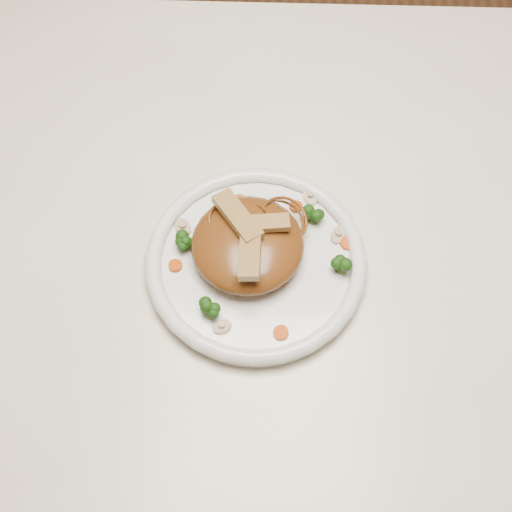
{
  "coord_description": "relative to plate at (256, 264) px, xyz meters",
  "views": [
    {
      "loc": [
        -0.02,
        -0.47,
        1.51
      ],
      "look_at": [
        -0.03,
        -0.08,
        0.78
      ],
      "focal_mm": 47.7,
      "sensor_mm": 36.0,
      "label": 1
    }
  ],
  "objects": [
    {
      "name": "carrot_3",
      "position": [
        -0.02,
        0.09,
        0.01
      ],
      "size": [
        0.02,
        0.02,
        0.0
      ],
      "primitive_type": "cylinder",
      "rotation": [
        0.0,
        0.0,
        0.32
      ],
      "color": "#B44606",
      "rests_on": "plate"
    },
    {
      "name": "carrot_1",
      "position": [
        -0.1,
        -0.01,
        0.01
      ],
      "size": [
        0.02,
        0.02,
        0.0
      ],
      "primitive_type": "cylinder",
      "rotation": [
        0.0,
        0.0,
        0.17
      ],
      "color": "#B44606",
      "rests_on": "plate"
    },
    {
      "name": "ground",
      "position": [
        0.03,
        0.08,
        -0.76
      ],
      "size": [
        4.0,
        4.0,
        0.0
      ],
      "primitive_type": "plane",
      "color": "brown",
      "rests_on": "ground"
    },
    {
      "name": "chicken_c",
      "position": [
        -0.01,
        -0.01,
        0.06
      ],
      "size": [
        0.03,
        0.08,
        0.01
      ],
      "primitive_type": "cube",
      "rotation": [
        0.0,
        0.0,
        4.7
      ],
      "color": "#A6854E",
      "rests_on": "noodle_mound"
    },
    {
      "name": "broccoli_2",
      "position": [
        -0.05,
        -0.07,
        0.02
      ],
      "size": [
        0.02,
        0.02,
        0.03
      ],
      "primitive_type": null,
      "rotation": [
        0.0,
        0.0,
        0.02
      ],
      "color": "#18450E",
      "rests_on": "plate"
    },
    {
      "name": "carrot_2",
      "position": [
        0.11,
        0.03,
        0.01
      ],
      "size": [
        0.02,
        0.02,
        0.0
      ],
      "primitive_type": "cylinder",
      "rotation": [
        0.0,
        0.0,
        -0.01
      ],
      "color": "#B44606",
      "rests_on": "plate"
    },
    {
      "name": "broccoli_1",
      "position": [
        -0.09,
        0.02,
        0.02
      ],
      "size": [
        0.03,
        0.03,
        0.03
      ],
      "primitive_type": null,
      "rotation": [
        0.0,
        0.0,
        -0.06
      ],
      "color": "#18450E",
      "rests_on": "plate"
    },
    {
      "name": "carrot_4",
      "position": [
        0.03,
        -0.09,
        0.01
      ],
      "size": [
        0.02,
        0.02,
        0.0
      ],
      "primitive_type": "cylinder",
      "rotation": [
        0.0,
        0.0,
        -0.43
      ],
      "color": "#B44606",
      "rests_on": "plate"
    },
    {
      "name": "plate",
      "position": [
        0.0,
        0.0,
        0.0
      ],
      "size": [
        0.34,
        0.34,
        0.02
      ],
      "primitive_type": "cylinder",
      "rotation": [
        0.0,
        0.0,
        -0.33
      ],
      "color": "white",
      "rests_on": "table"
    },
    {
      "name": "broccoli_0",
      "position": [
        0.07,
        0.06,
        0.02
      ],
      "size": [
        0.03,
        0.03,
        0.03
      ],
      "primitive_type": null,
      "rotation": [
        0.0,
        0.0,
        -0.16
      ],
      "color": "#18450E",
      "rests_on": "plate"
    },
    {
      "name": "mushroom_2",
      "position": [
        -0.09,
        0.04,
        0.01
      ],
      "size": [
        0.04,
        0.04,
        0.01
      ],
      "primitive_type": "cylinder",
      "rotation": [
        0.0,
        0.0,
        -1.03
      ],
      "color": "beige",
      "rests_on": "plate"
    },
    {
      "name": "table",
      "position": [
        0.03,
        0.08,
        -0.11
      ],
      "size": [
        1.2,
        0.8,
        0.75
      ],
      "color": "#F0E3CB",
      "rests_on": "ground"
    },
    {
      "name": "carrot_0",
      "position": [
        0.05,
        0.08,
        0.01
      ],
      "size": [
        0.02,
        0.02,
        0.0
      ],
      "primitive_type": "cylinder",
      "rotation": [
        0.0,
        0.0,
        0.24
      ],
      "color": "#B44606",
      "rests_on": "plate"
    },
    {
      "name": "noodle_mound",
      "position": [
        -0.01,
        0.01,
        0.03
      ],
      "size": [
        0.18,
        0.18,
        0.04
      ],
      "primitive_type": "ellipsoid",
      "rotation": [
        0.0,
        0.0,
        0.43
      ],
      "color": "#613112",
      "rests_on": "plate"
    },
    {
      "name": "mushroom_1",
      "position": [
        0.1,
        0.04,
        0.01
      ],
      "size": [
        0.03,
        0.03,
        0.01
      ],
      "primitive_type": "cylinder",
      "rotation": [
        0.0,
        0.0,
        1.07
      ],
      "color": "beige",
      "rests_on": "plate"
    },
    {
      "name": "broccoli_3",
      "position": [
        0.11,
        -0.01,
        0.02
      ],
      "size": [
        0.03,
        0.03,
        0.03
      ],
      "primitive_type": null,
      "rotation": [
        0.0,
        0.0,
        0.16
      ],
      "color": "#18450E",
      "rests_on": "plate"
    },
    {
      "name": "mushroom_0",
      "position": [
        -0.04,
        -0.09,
        0.01
      ],
      "size": [
        0.03,
        0.03,
        0.01
      ],
      "primitive_type": "cylinder",
      "rotation": [
        0.0,
        0.0,
        0.34
      ],
      "color": "beige",
      "rests_on": "plate"
    },
    {
      "name": "chicken_a",
      "position": [
        0.01,
        0.02,
        0.06
      ],
      "size": [
        0.07,
        0.03,
        0.01
      ],
      "primitive_type": "cube",
      "rotation": [
        0.0,
        0.0,
        0.13
      ],
      "color": "#A6854E",
      "rests_on": "noodle_mound"
    },
    {
      "name": "mushroom_3",
      "position": [
        0.07,
        0.1,
        0.01
      ],
      "size": [
        0.03,
        0.03,
        0.01
      ],
      "primitive_type": "cylinder",
      "rotation": [
        0.0,
        0.0,
        1.94
      ],
      "color": "beige",
      "rests_on": "plate"
    },
    {
      "name": "chicken_b",
      "position": [
        -0.02,
        0.03,
        0.06
      ],
      "size": [
        0.07,
        0.08,
        0.01
      ],
      "primitive_type": "cube",
      "rotation": [
        0.0,
        0.0,
        2.18
      ],
      "color": "#A6854E",
      "rests_on": "noodle_mound"
    }
  ]
}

